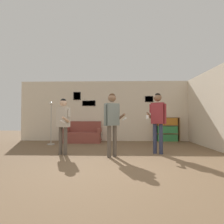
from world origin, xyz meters
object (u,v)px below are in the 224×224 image
Objects in this scene: couch at (83,135)px; bookshelf at (167,130)px; person_player_foreground_center at (112,117)px; person_watcher_holding_cup at (158,116)px; person_player_foreground_left at (63,120)px; floor_lamp at (51,122)px.

bookshelf is (3.64, 0.20, 0.23)m from couch.
person_player_foreground_center is 0.97× the size of person_watcher_holding_cup.
bookshelf reaches higher than couch.
person_player_foreground_center is at bearing -161.59° from person_watcher_holding_cup.
person_player_foreground_center reaches higher than couch.
person_player_foreground_left is (-0.10, -2.49, 0.69)m from couch.
couch is 0.92× the size of floor_lamp.
person_player_foreground_left is at bearing 169.67° from person_player_foreground_center.
person_player_foreground_left is at bearing -92.20° from couch.
floor_lamp is at bearing -168.92° from bookshelf.
couch is 3.15m from person_player_foreground_center.
person_player_foreground_center is at bearing -10.33° from person_player_foreground_left.
person_player_foreground_left is at bearing -60.00° from floor_lamp.
floor_lamp is 3.17m from person_player_foreground_center.
floor_lamp is 2.03m from person_player_foreground_left.
bookshelf is 0.66× the size of person_player_foreground_left.
couch is 1.47× the size of bookshelf.
person_watcher_holding_cup is (-0.98, -2.50, 0.59)m from bookshelf.
person_watcher_holding_cup reaches higher than person_player_foreground_left.
floor_lamp is 1.05× the size of person_player_foreground_left.
couch is at bearing -176.90° from bookshelf.
floor_lamp is (-4.75, -0.93, 0.36)m from bookshelf.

